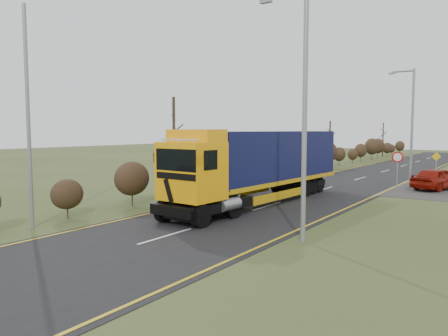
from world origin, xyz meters
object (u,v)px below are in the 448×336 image
object	(u,v)px
streetlight_near	(302,104)
speed_sign	(397,163)
lorry	(260,162)
car_red_hatchback	(437,179)

from	to	relation	value
streetlight_near	speed_sign	distance (m)	16.30
lorry	speed_sign	distance (m)	10.94
speed_sign	car_red_hatchback	bearing A→B (deg)	42.60
streetlight_near	speed_sign	world-z (taller)	streetlight_near
car_red_hatchback	streetlight_near	size ratio (longest dim) A/B	0.49
lorry	speed_sign	xyz separation A→B (m)	(5.00, 9.72, -0.46)
car_red_hatchback	streetlight_near	world-z (taller)	streetlight_near
lorry	streetlight_near	bearing A→B (deg)	-46.51
streetlight_near	speed_sign	bearing A→B (deg)	91.03
lorry	streetlight_near	world-z (taller)	streetlight_near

